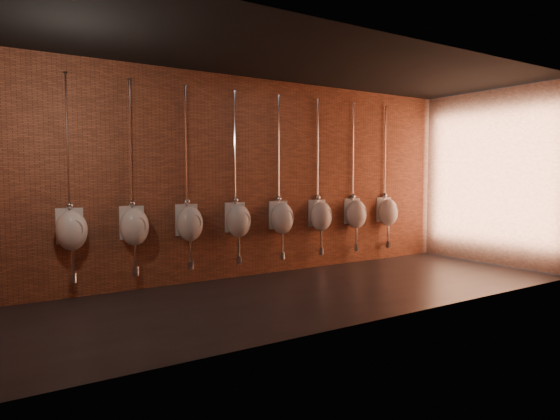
{
  "coord_description": "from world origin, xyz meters",
  "views": [
    {
      "loc": [
        -4.08,
        -5.52,
        1.64
      ],
      "look_at": [
        0.15,
        0.9,
        1.1
      ],
      "focal_mm": 32.0,
      "sensor_mm": 36.0,
      "label": 1
    }
  ],
  "objects_px": {
    "urinal_0": "(72,229)",
    "urinal_6": "(356,213)",
    "urinal_3": "(238,220)",
    "urinal_1": "(134,226)",
    "urinal_4": "(282,218)",
    "urinal_2": "(190,223)",
    "urinal_7": "(388,212)",
    "urinal_5": "(321,215)"
  },
  "relations": [
    {
      "from": "urinal_0",
      "to": "urinal_6",
      "type": "height_order",
      "value": "same"
    },
    {
      "from": "urinal_0",
      "to": "urinal_3",
      "type": "relative_size",
      "value": 1.0
    },
    {
      "from": "urinal_1",
      "to": "urinal_4",
      "type": "height_order",
      "value": "same"
    },
    {
      "from": "urinal_2",
      "to": "urinal_4",
      "type": "relative_size",
      "value": 1.0
    },
    {
      "from": "urinal_1",
      "to": "urinal_4",
      "type": "distance_m",
      "value": 2.47
    },
    {
      "from": "urinal_4",
      "to": "urinal_7",
      "type": "distance_m",
      "value": 2.47
    },
    {
      "from": "urinal_5",
      "to": "urinal_1",
      "type": "bearing_deg",
      "value": 180.0
    },
    {
      "from": "urinal_6",
      "to": "urinal_7",
      "type": "bearing_deg",
      "value": 0.0
    },
    {
      "from": "urinal_1",
      "to": "urinal_3",
      "type": "xyz_separation_m",
      "value": [
        1.64,
        0.0,
        0.0
      ]
    },
    {
      "from": "urinal_1",
      "to": "urinal_6",
      "type": "distance_m",
      "value": 4.11
    },
    {
      "from": "urinal_7",
      "to": "urinal_1",
      "type": "bearing_deg",
      "value": 180.0
    },
    {
      "from": "urinal_4",
      "to": "urinal_6",
      "type": "height_order",
      "value": "same"
    },
    {
      "from": "urinal_6",
      "to": "urinal_7",
      "type": "distance_m",
      "value": 0.82
    },
    {
      "from": "urinal_1",
      "to": "urinal_7",
      "type": "height_order",
      "value": "same"
    },
    {
      "from": "urinal_0",
      "to": "urinal_5",
      "type": "distance_m",
      "value": 4.11
    },
    {
      "from": "urinal_5",
      "to": "urinal_3",
      "type": "bearing_deg",
      "value": 180.0
    },
    {
      "from": "urinal_6",
      "to": "urinal_5",
      "type": "bearing_deg",
      "value": 180.0
    },
    {
      "from": "urinal_6",
      "to": "urinal_2",
      "type": "bearing_deg",
      "value": 180.0
    },
    {
      "from": "urinal_0",
      "to": "urinal_1",
      "type": "height_order",
      "value": "same"
    },
    {
      "from": "urinal_4",
      "to": "urinal_6",
      "type": "bearing_deg",
      "value": 0.0
    },
    {
      "from": "urinal_2",
      "to": "urinal_7",
      "type": "relative_size",
      "value": 1.0
    },
    {
      "from": "urinal_7",
      "to": "urinal_3",
      "type": "bearing_deg",
      "value": 180.0
    },
    {
      "from": "urinal_1",
      "to": "urinal_7",
      "type": "relative_size",
      "value": 1.0
    },
    {
      "from": "urinal_5",
      "to": "urinal_0",
      "type": "bearing_deg",
      "value": 180.0
    },
    {
      "from": "urinal_3",
      "to": "urinal_6",
      "type": "height_order",
      "value": "same"
    },
    {
      "from": "urinal_2",
      "to": "urinal_0",
      "type": "bearing_deg",
      "value": 180.0
    },
    {
      "from": "urinal_0",
      "to": "urinal_4",
      "type": "xyz_separation_m",
      "value": [
        3.29,
        0.0,
        0.0
      ]
    },
    {
      "from": "urinal_4",
      "to": "urinal_6",
      "type": "relative_size",
      "value": 1.0
    },
    {
      "from": "urinal_6",
      "to": "urinal_3",
      "type": "bearing_deg",
      "value": 180.0
    },
    {
      "from": "urinal_3",
      "to": "urinal_4",
      "type": "bearing_deg",
      "value": 0.0
    },
    {
      "from": "urinal_1",
      "to": "urinal_5",
      "type": "relative_size",
      "value": 1.0
    },
    {
      "from": "urinal_1",
      "to": "urinal_3",
      "type": "distance_m",
      "value": 1.64
    },
    {
      "from": "urinal_6",
      "to": "urinal_7",
      "type": "xyz_separation_m",
      "value": [
        0.82,
        0.0,
        0.0
      ]
    },
    {
      "from": "urinal_0",
      "to": "urinal_6",
      "type": "bearing_deg",
      "value": 0.0
    },
    {
      "from": "urinal_1",
      "to": "urinal_6",
      "type": "height_order",
      "value": "same"
    },
    {
      "from": "urinal_0",
      "to": "urinal_6",
      "type": "xyz_separation_m",
      "value": [
        4.93,
        0.0,
        0.0
      ]
    },
    {
      "from": "urinal_0",
      "to": "urinal_2",
      "type": "height_order",
      "value": "same"
    },
    {
      "from": "urinal_0",
      "to": "urinal_3",
      "type": "bearing_deg",
      "value": 0.0
    },
    {
      "from": "urinal_3",
      "to": "urinal_5",
      "type": "relative_size",
      "value": 1.0
    },
    {
      "from": "urinal_1",
      "to": "urinal_2",
      "type": "height_order",
      "value": "same"
    },
    {
      "from": "urinal_2",
      "to": "urinal_4",
      "type": "xyz_separation_m",
      "value": [
        1.64,
        0.0,
        0.0
      ]
    },
    {
      "from": "urinal_3",
      "to": "urinal_4",
      "type": "height_order",
      "value": "same"
    }
  ]
}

